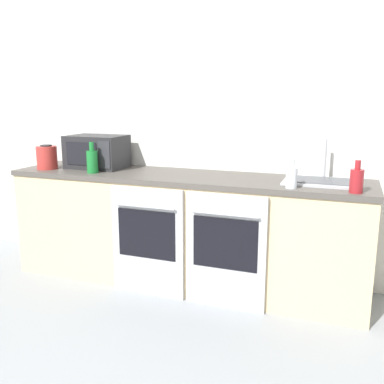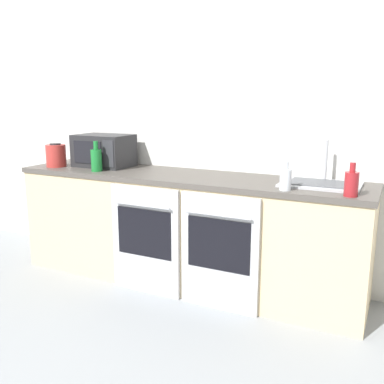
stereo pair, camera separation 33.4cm
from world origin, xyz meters
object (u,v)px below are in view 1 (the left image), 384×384
(microwave, at_px, (97,152))
(kettle, at_px, (47,157))
(oven_right, at_px, (225,251))
(sink, at_px, (322,181))
(bottle_clear, at_px, (292,177))
(bottle_green, at_px, (92,161))
(oven_left, at_px, (148,241))
(bottle_red, at_px, (357,180))

(microwave, bearing_deg, kettle, -151.80)
(oven_right, relative_size, sink, 1.60)
(bottle_clear, distance_m, bottle_green, 1.58)
(oven_right, xyz_separation_m, sink, (0.60, 0.36, 0.48))
(oven_left, bearing_deg, bottle_clear, 5.07)
(bottle_clear, bearing_deg, sink, 56.42)
(oven_right, bearing_deg, bottle_red, 6.47)
(bottle_clear, distance_m, sink, 0.33)
(bottle_clear, bearing_deg, oven_left, -174.93)
(bottle_clear, bearing_deg, bottle_green, 177.95)
(bottle_clear, xyz_separation_m, kettle, (-2.05, 0.10, 0.02))
(oven_right, bearing_deg, bottle_clear, 12.24)
(oven_right, bearing_deg, microwave, 163.05)
(bottle_red, bearing_deg, sink, 130.05)
(oven_right, xyz_separation_m, bottle_clear, (0.42, 0.09, 0.54))
(bottle_red, bearing_deg, oven_right, -173.53)
(bottle_green, bearing_deg, oven_right, -7.26)
(bottle_green, distance_m, sink, 1.77)
(oven_left, bearing_deg, oven_right, 0.00)
(oven_right, relative_size, microwave, 1.74)
(bottle_red, xyz_separation_m, sink, (-0.22, 0.27, -0.07))
(kettle, height_order, sink, sink)
(microwave, bearing_deg, oven_right, -16.95)
(kettle, xyz_separation_m, sink, (2.23, 0.17, -0.08))
(oven_left, xyz_separation_m, sink, (1.20, 0.36, 0.48))
(oven_right, bearing_deg, bottle_green, 172.74)
(microwave, relative_size, bottle_red, 2.31)
(sink, bearing_deg, oven_left, -163.39)
(oven_right, height_order, bottle_red, bottle_red)
(bottle_green, xyz_separation_m, sink, (1.75, 0.21, -0.08))
(bottle_red, xyz_separation_m, bottle_green, (-1.98, 0.05, 0.02))
(bottle_red, bearing_deg, bottle_clear, -179.71)
(oven_right, xyz_separation_m, bottle_green, (-1.16, 0.15, 0.56))
(bottle_clear, relative_size, kettle, 0.94)
(microwave, bearing_deg, bottle_clear, -9.91)
(microwave, height_order, sink, sink)
(oven_left, height_order, bottle_red, bottle_red)
(oven_right, relative_size, bottle_clear, 4.39)
(sink, bearing_deg, bottle_red, -49.95)
(microwave, relative_size, sink, 0.92)
(kettle, bearing_deg, oven_left, -10.37)
(oven_right, distance_m, bottle_clear, 0.69)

